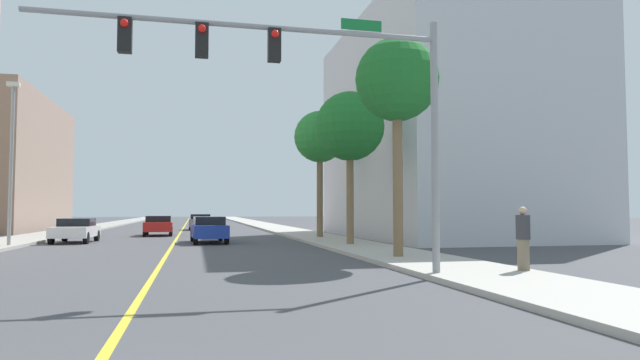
% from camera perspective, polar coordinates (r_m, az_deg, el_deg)
% --- Properties ---
extents(ground, '(192.00, 192.00, 0.00)m').
position_cam_1_polar(ground, '(46.09, -14.33, -5.27)').
color(ground, '#47474C').
extents(sidewalk_left, '(3.37, 168.00, 0.15)m').
position_cam_1_polar(sidewalk_left, '(47.08, -24.89, -4.94)').
color(sidewalk_left, '#9E9B93').
rests_on(sidewalk_left, ground).
extents(sidewalk_right, '(3.37, 168.00, 0.15)m').
position_cam_1_polar(sidewalk_right, '(46.68, -3.67, -5.24)').
color(sidewalk_right, '#B2ADA3').
rests_on(sidewalk_right, ground).
extents(lane_marking_center, '(0.16, 144.00, 0.01)m').
position_cam_1_polar(lane_marking_center, '(46.09, -14.33, -5.26)').
color(lane_marking_center, yellow).
rests_on(lane_marking_center, ground).
extents(building_right_near, '(11.74, 19.18, 14.29)m').
position_cam_1_polar(building_right_near, '(37.59, 12.60, 5.12)').
color(building_right_near, silver).
rests_on(building_right_near, ground).
extents(traffic_signal_mast, '(10.30, 0.36, 6.71)m').
position_cam_1_polar(traffic_signal_mast, '(14.13, -1.00, 10.58)').
color(traffic_signal_mast, gray).
rests_on(traffic_signal_mast, sidewalk_right).
extents(street_lamp, '(0.56, 0.28, 7.73)m').
position_cam_1_polar(street_lamp, '(29.67, -29.54, 2.37)').
color(street_lamp, gray).
rests_on(street_lamp, sidewalk_left).
extents(palm_near, '(3.03, 3.03, 7.89)m').
position_cam_1_polar(palm_near, '(20.27, 8.05, 10.09)').
color(palm_near, brown).
rests_on(palm_near, sidewalk_right).
extents(palm_mid, '(3.41, 3.41, 7.46)m').
position_cam_1_polar(palm_mid, '(26.93, 3.14, 5.51)').
color(palm_mid, brown).
rests_on(palm_mid, sidewalk_right).
extents(palm_far, '(3.19, 3.19, 7.77)m').
position_cam_1_polar(palm_far, '(33.89, -0.02, 4.39)').
color(palm_far, brown).
rests_on(palm_far, sidewalk_right).
extents(car_white, '(2.03, 3.87, 1.33)m').
position_cam_1_polar(car_white, '(32.96, -24.17, -4.78)').
color(car_white, white).
rests_on(car_white, ground).
extents(car_blue, '(2.00, 4.58, 1.43)m').
position_cam_1_polar(car_blue, '(30.56, -11.53, -5.02)').
color(car_blue, '#1E389E').
rests_on(car_blue, ground).
extents(car_red, '(2.01, 4.14, 1.37)m').
position_cam_1_polar(car_red, '(39.85, -16.52, -4.54)').
color(car_red, red).
rests_on(car_red, ground).
extents(car_gray, '(2.00, 4.00, 1.40)m').
position_cam_1_polar(car_gray, '(50.17, -12.38, -4.26)').
color(car_gray, slate).
rests_on(car_gray, ground).
extents(pedestrian, '(0.38, 0.38, 1.74)m').
position_cam_1_polar(pedestrian, '(16.02, 20.46, -5.74)').
color(pedestrian, '#726651').
rests_on(pedestrian, sidewalk_right).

